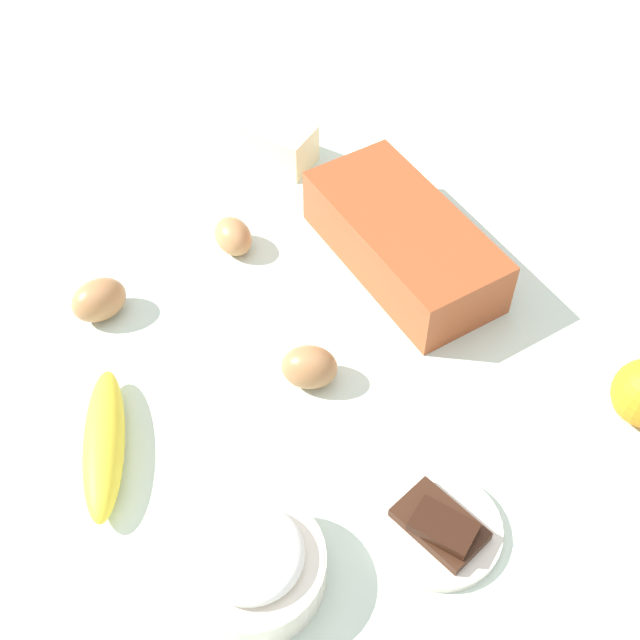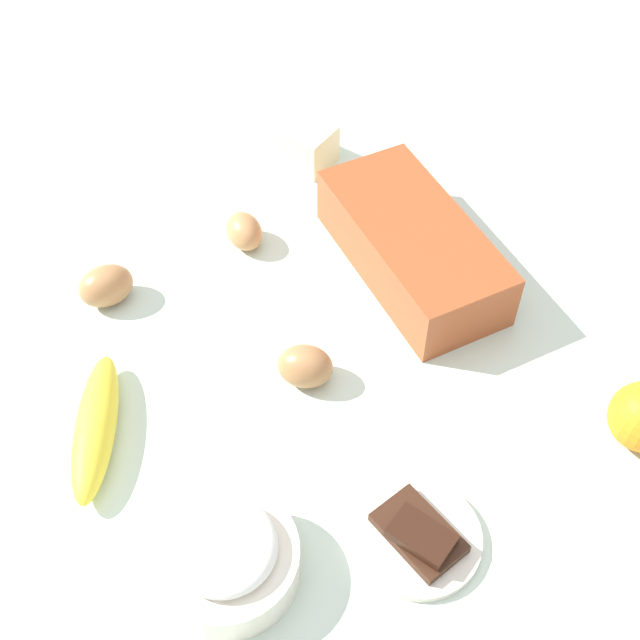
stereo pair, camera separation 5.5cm
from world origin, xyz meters
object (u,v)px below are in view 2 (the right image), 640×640
(loaf_pan, at_px, (413,245))
(egg_near_butter, at_px, (305,366))
(banana, at_px, (96,427))
(egg_beside_bowl, at_px, (106,286))
(egg_loose, at_px, (244,231))
(chocolate_plate, at_px, (418,537))
(flour_bowl, at_px, (226,556))
(butter_block, at_px, (301,143))

(loaf_pan, distance_m, egg_near_butter, 0.22)
(banana, bearing_deg, egg_beside_bowl, 153.18)
(egg_loose, relative_size, chocolate_plate, 0.46)
(flour_bowl, bearing_deg, egg_beside_bowl, 173.58)
(banana, relative_size, egg_beside_bowl, 2.77)
(egg_beside_bowl, bearing_deg, butter_block, 106.25)
(egg_near_butter, relative_size, chocolate_plate, 0.50)
(butter_block, xyz_separation_m, egg_beside_bowl, (0.10, -0.35, -0.00))
(egg_near_butter, bearing_deg, egg_loose, 167.88)
(loaf_pan, relative_size, egg_near_butter, 4.52)
(flour_bowl, distance_m, banana, 0.22)
(butter_block, bearing_deg, loaf_pan, 0.93)
(flour_bowl, distance_m, butter_block, 0.63)
(butter_block, height_order, egg_near_butter, butter_block)
(butter_block, bearing_deg, egg_beside_bowl, -73.75)
(egg_beside_bowl, bearing_deg, egg_loose, 88.47)
(egg_near_butter, xyz_separation_m, egg_beside_bowl, (-0.24, -0.14, 0.00))
(banana, bearing_deg, flour_bowl, 12.38)
(loaf_pan, xyz_separation_m, butter_block, (-0.26, -0.00, -0.01))
(egg_loose, height_order, chocolate_plate, egg_loose)
(loaf_pan, distance_m, butter_block, 0.26)
(banana, xyz_separation_m, egg_beside_bowl, (-0.18, 0.09, 0.01))
(flour_bowl, distance_m, egg_beside_bowl, 0.40)
(flour_bowl, bearing_deg, butter_block, 141.71)
(egg_near_butter, height_order, egg_beside_bowl, same)
(banana, relative_size, chocolate_plate, 1.46)
(egg_beside_bowl, distance_m, egg_loose, 0.19)
(egg_loose, distance_m, chocolate_plate, 0.47)
(banana, height_order, egg_near_butter, egg_near_butter)
(flour_bowl, relative_size, chocolate_plate, 1.10)
(egg_loose, bearing_deg, banana, -58.27)
(chocolate_plate, bearing_deg, loaf_pan, 144.77)
(loaf_pan, distance_m, chocolate_plate, 0.38)
(chocolate_plate, bearing_deg, butter_block, 159.37)
(flour_bowl, xyz_separation_m, egg_loose, (-0.39, 0.24, -0.01))
(flour_bowl, height_order, banana, flour_bowl)
(egg_beside_bowl, distance_m, chocolate_plate, 0.49)
(flour_bowl, height_order, butter_block, flour_bowl)
(flour_bowl, bearing_deg, banana, -167.62)
(flour_bowl, bearing_deg, chocolate_plate, 66.93)
(butter_block, bearing_deg, banana, -57.26)
(loaf_pan, bearing_deg, banana, -81.25)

